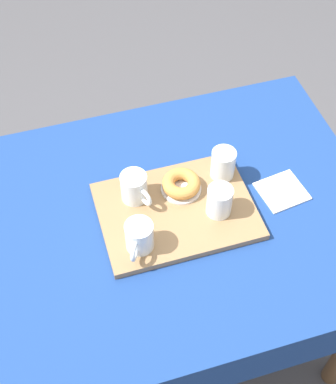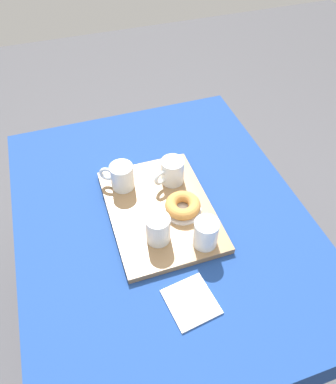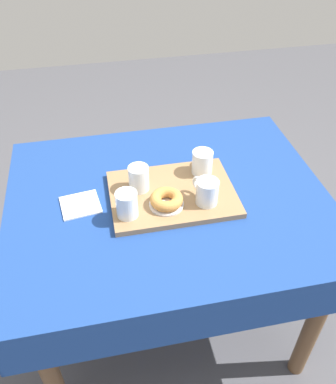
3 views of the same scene
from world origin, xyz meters
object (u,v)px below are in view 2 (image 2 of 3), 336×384
tea_mug_right (172,172)px  water_glass_near (158,230)px  donut_plate_left (183,210)px  tea_mug_left (122,177)px  dining_table (162,234)px  paper_napkin (191,302)px  serving_tray (159,210)px  water_glass_far (206,234)px  sugar_donut_left (183,205)px

tea_mug_right → water_glass_near: (0.21, -0.12, -0.00)m
donut_plate_left → tea_mug_left: bearing=-137.1°
dining_table → water_glass_near: water_glass_near is taller
dining_table → water_glass_near: (0.10, -0.04, 0.16)m
donut_plate_left → paper_napkin: bearing=-15.5°
tea_mug_left → water_glass_near: bearing=11.5°
tea_mug_left → water_glass_near: 0.25m
water_glass_near → donut_plate_left: size_ratio=0.78×
tea_mug_left → water_glass_near: water_glass_near is taller
water_glass_near → dining_table: bearing=157.4°
serving_tray → tea_mug_right: tea_mug_right is taller
dining_table → water_glass_far: bearing=28.7°
donut_plate_left → water_glass_far: bearing=8.7°
dining_table → water_glass_far: size_ratio=12.33×
donut_plate_left → sugar_donut_left: 0.02m
serving_tray → water_glass_near: bearing=-18.8°
dining_table → tea_mug_right: size_ratio=10.13×
tea_mug_right → water_glass_near: 0.24m
dining_table → paper_napkin: bearing=-2.9°
tea_mug_right → water_glass_far: bearing=2.1°
dining_table → donut_plate_left: bearing=72.4°
tea_mug_left → serving_tray: bearing=33.6°
serving_tray → tea_mug_left: bearing=-146.4°
dining_table → water_glass_far: water_glass_far is taller
donut_plate_left → paper_napkin: 0.30m
water_glass_far → paper_napkin: size_ratio=0.71×
dining_table → water_glass_far: 0.24m
sugar_donut_left → serving_tray: bearing=-117.1°
water_glass_far → sugar_donut_left: size_ratio=0.82×
sugar_donut_left → tea_mug_right: bearing=175.6°
dining_table → tea_mug_left: tea_mug_left is taller
serving_tray → paper_napkin: (0.32, -0.01, -0.01)m
dining_table → tea_mug_left: (-0.15, -0.09, 0.16)m
tea_mug_left → water_glass_far: size_ratio=1.18×
water_glass_near → paper_napkin: 0.22m
tea_mug_right → donut_plate_left: (0.14, -0.01, -0.04)m
water_glass_near → water_glass_far: (0.06, 0.13, -0.00)m
paper_napkin → donut_plate_left: bearing=164.5°
sugar_donut_left → paper_napkin: bearing=-15.5°
serving_tray → sugar_donut_left: 0.08m
dining_table → donut_plate_left: (0.02, 0.06, 0.13)m
tea_mug_left → donut_plate_left: tea_mug_left is taller
serving_tray → water_glass_far: (0.17, 0.09, 0.05)m
dining_table → sugar_donut_left: bearing=72.4°
dining_table → donut_plate_left: 0.14m
water_glass_near → paper_napkin: bearing=6.7°
water_glass_far → sugar_donut_left: 0.14m
donut_plate_left → tea_mug_right: bearing=175.6°
dining_table → sugar_donut_left: 0.16m
tea_mug_right → water_glass_near: bearing=-28.4°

